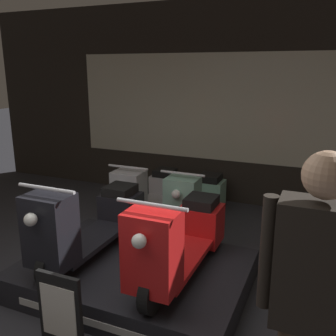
{
  "coord_description": "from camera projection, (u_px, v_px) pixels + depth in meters",
  "views": [
    {
      "loc": [
        1.67,
        -1.98,
        2.16
      ],
      "look_at": [
        0.01,
        1.88,
        1.04
      ],
      "focal_mm": 40.0,
      "sensor_mm": 36.0,
      "label": 1
    }
  ],
  "objects": [
    {
      "name": "display_platform",
      "position": [
        135.0,
        275.0,
        3.78
      ],
      "size": [
        2.19,
        1.55,
        0.28
      ],
      "color": "black",
      "rests_on": "ground_plane"
    },
    {
      "name": "shop_wall_back",
      "position": [
        217.0,
        104.0,
        6.0
      ],
      "size": [
        8.82,
        0.09,
        3.2
      ],
      "color": "#28231E",
      "rests_on": "ground_plane"
    },
    {
      "name": "scooter_backrow_0",
      "position": [
        148.0,
        193.0,
        5.56
      ],
      "size": [
        0.58,
        1.68,
        0.92
      ],
      "color": "black",
      "rests_on": "ground_plane"
    },
    {
      "name": "scooter_display_right",
      "position": [
        179.0,
        239.0,
        3.43
      ],
      "size": [
        0.58,
        1.68,
        0.92
      ],
      "color": "black",
      "rests_on": "display_platform"
    },
    {
      "name": "scooter_backrow_1",
      "position": [
        197.0,
        200.0,
        5.27
      ],
      "size": [
        0.58,
        1.68,
        0.92
      ],
      "color": "black",
      "rests_on": "ground_plane"
    },
    {
      "name": "price_sign_board",
      "position": [
        61.0,
        317.0,
        2.8
      ],
      "size": [
        0.38,
        0.04,
        0.71
      ],
      "color": "black",
      "rests_on": "ground_plane"
    },
    {
      "name": "person_right_browsing",
      "position": [
        314.0,
        292.0,
        1.9
      ],
      "size": [
        0.57,
        0.23,
        1.79
      ],
      "color": "#473828",
      "rests_on": "ground_plane"
    },
    {
      "name": "scooter_display_left",
      "position": [
        89.0,
        222.0,
        3.8
      ],
      "size": [
        0.58,
        1.68,
        0.92
      ],
      "color": "black",
      "rests_on": "display_platform"
    }
  ]
}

